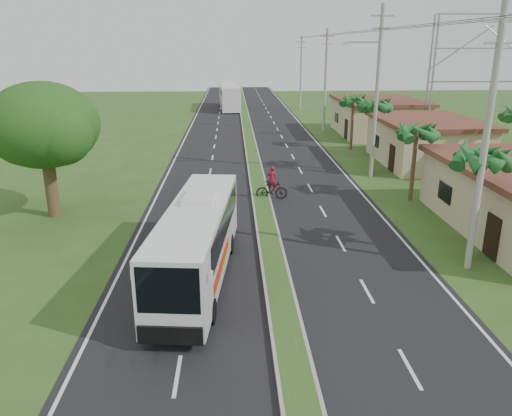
{
  "coord_description": "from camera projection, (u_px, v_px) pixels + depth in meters",
  "views": [
    {
      "loc": [
        -1.77,
        -17.57,
        9.35
      ],
      "look_at": [
        -0.66,
        5.39,
        1.8
      ],
      "focal_mm": 35.0,
      "sensor_mm": 36.0,
      "label": 1
    }
  ],
  "objects": [
    {
      "name": "lane_edge_left",
      "position": [
        169.0,
        172.0,
        38.35
      ],
      "size": [
        0.12,
        160.0,
        0.01
      ],
      "primitive_type": "cube",
      "color": "silver",
      "rests_on": "ground"
    },
    {
      "name": "shop_mid",
      "position": [
        426.0,
        141.0,
        40.61
      ],
      "size": [
        7.6,
        10.6,
        3.67
      ],
      "color": "tan",
      "rests_on": "ground"
    },
    {
      "name": "utility_pole_d",
      "position": [
        301.0,
        73.0,
        73.41
      ],
      "size": [
        1.6,
        0.28,
        10.5
      ],
      "color": "gray",
      "rests_on": "ground"
    },
    {
      "name": "billboard_lattice",
      "position": [
        483.0,
        73.0,
        47.02
      ],
      "size": [
        10.18,
        1.18,
        12.07
      ],
      "color": "gray",
      "rests_on": "ground"
    },
    {
      "name": "lane_edge_right",
      "position": [
        341.0,
        170.0,
        38.96
      ],
      "size": [
        0.12,
        160.0,
        0.01
      ],
      "primitive_type": "cube",
      "color": "silver",
      "rests_on": "ground"
    },
    {
      "name": "palm_verge_c",
      "position": [
        376.0,
        105.0,
        36.51
      ],
      "size": [
        2.4,
        2.4,
        5.85
      ],
      "color": "#473321",
      "rests_on": "ground"
    },
    {
      "name": "shop_far",
      "position": [
        378.0,
        117.0,
        53.87
      ],
      "size": [
        8.6,
        11.6,
        3.82
      ],
      "color": "tan",
      "rests_on": "ground"
    },
    {
      "name": "utility_pole_a",
      "position": [
        486.0,
        140.0,
        20.19
      ],
      "size": [
        1.6,
        0.28,
        11.0
      ],
      "color": "gray",
      "rests_on": "ground"
    },
    {
      "name": "coach_bus_main",
      "position": [
        198.0,
        237.0,
        20.31
      ],
      "size": [
        3.3,
        10.76,
        3.42
      ],
      "rotation": [
        0.0,
        0.0,
        -0.1
      ],
      "color": "silver",
      "rests_on": "ground"
    },
    {
      "name": "shade_tree",
      "position": [
        42.0,
        128.0,
        27.06
      ],
      "size": [
        6.3,
        6.0,
        7.54
      ],
      "color": "#473321",
      "rests_on": "ground"
    },
    {
      "name": "ground",
      "position": [
        279.0,
        293.0,
        19.67
      ],
      "size": [
        180.0,
        180.0,
        0.0
      ],
      "primitive_type": "plane",
      "color": "#2E4D1C",
      "rests_on": "ground"
    },
    {
      "name": "median_strip",
      "position": [
        256.0,
        170.0,
        38.62
      ],
      "size": [
        1.2,
        160.0,
        0.18
      ],
      "color": "gray",
      "rests_on": "ground"
    },
    {
      "name": "palm_verge_d",
      "position": [
        354.0,
        100.0,
        45.25
      ],
      "size": [
        2.4,
        2.4,
        5.25
      ],
      "color": "#473321",
      "rests_on": "ground"
    },
    {
      "name": "motorcyclist",
      "position": [
        272.0,
        188.0,
        31.45
      ],
      "size": [
        2.01,
        0.65,
        2.16
      ],
      "rotation": [
        0.0,
        0.0,
        -0.04
      ],
      "color": "black",
      "rests_on": "ground"
    },
    {
      "name": "palm_verge_b",
      "position": [
        417.0,
        131.0,
        30.13
      ],
      "size": [
        2.4,
        2.4,
        5.05
      ],
      "color": "#473321",
      "rests_on": "ground"
    },
    {
      "name": "palm_verge_a",
      "position": [
        483.0,
        157.0,
        21.45
      ],
      "size": [
        2.4,
        2.4,
        5.45
      ],
      "color": "#473321",
      "rests_on": "ground"
    },
    {
      "name": "coach_bus_far",
      "position": [
        229.0,
        95.0,
        75.42
      ],
      "size": [
        3.31,
        12.33,
        3.55
      ],
      "rotation": [
        0.0,
        0.0,
        0.05
      ],
      "color": "silver",
      "rests_on": "ground"
    },
    {
      "name": "road_asphalt",
      "position": [
        256.0,
        171.0,
        38.65
      ],
      "size": [
        14.0,
        160.0,
        0.02
      ],
      "primitive_type": "cube",
      "color": "black",
      "rests_on": "ground"
    },
    {
      "name": "utility_pole_b",
      "position": [
        377.0,
        91.0,
        35.19
      ],
      "size": [
        3.2,
        0.28,
        12.0
      ],
      "color": "gray",
      "rests_on": "ground"
    },
    {
      "name": "utility_pole_c",
      "position": [
        325.0,
        80.0,
        54.35
      ],
      "size": [
        1.6,
        0.28,
        11.0
      ],
      "color": "gray",
      "rests_on": "ground"
    }
  ]
}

